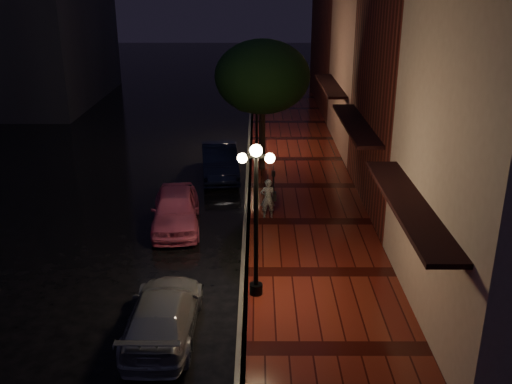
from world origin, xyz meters
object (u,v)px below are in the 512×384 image
(streetlamp_near, at_px, (256,213))
(navy_car, at_px, (220,161))
(streetlamp_far, at_px, (257,102))
(parking_meter, at_px, (273,184))
(street_tree, at_px, (263,79))
(woman_with_umbrella, at_px, (268,182))
(silver_car, at_px, (163,314))
(pink_car, at_px, (176,209))

(streetlamp_near, xyz_separation_m, navy_car, (-1.64, 10.32, -1.88))
(streetlamp_far, xyz_separation_m, parking_meter, (0.65, -7.24, -1.65))
(street_tree, bearing_deg, woman_with_umbrella, -88.40)
(silver_car, height_order, woman_with_umbrella, woman_with_umbrella)
(pink_car, bearing_deg, streetlamp_near, -65.19)
(street_tree, height_order, navy_car, street_tree)
(street_tree, relative_size, woman_with_umbrella, 2.80)
(pink_car, xyz_separation_m, navy_car, (1.22, 5.50, 0.02))
(streetlamp_far, bearing_deg, navy_car, -114.06)
(streetlamp_far, height_order, silver_car, streetlamp_far)
(pink_car, xyz_separation_m, silver_car, (0.56, -6.55, -0.09))
(streetlamp_far, distance_m, street_tree, 3.44)
(pink_car, bearing_deg, navy_car, 71.68)
(streetlamp_near, xyz_separation_m, parking_meter, (0.65, 6.76, -1.65))
(street_tree, xyz_separation_m, navy_car, (-1.90, -0.67, -3.53))
(woman_with_umbrella, bearing_deg, streetlamp_near, 79.76)
(navy_car, bearing_deg, streetlamp_far, 59.52)
(street_tree, bearing_deg, navy_car, -160.59)
(pink_car, relative_size, navy_car, 0.94)
(navy_car, relative_size, woman_with_umbrella, 2.10)
(pink_car, height_order, woman_with_umbrella, woman_with_umbrella)
(navy_car, height_order, woman_with_umbrella, woman_with_umbrella)
(street_tree, distance_m, navy_car, 4.06)
(streetlamp_near, distance_m, woman_with_umbrella, 5.49)
(streetlamp_near, height_order, street_tree, street_tree)
(pink_car, distance_m, parking_meter, 4.02)
(pink_car, relative_size, parking_meter, 3.07)
(pink_car, relative_size, silver_car, 0.99)
(silver_car, xyz_separation_m, parking_meter, (2.95, 8.49, 0.35))
(streetlamp_far, bearing_deg, pink_car, -107.29)
(silver_car, distance_m, parking_meter, 8.99)
(streetlamp_far, relative_size, pink_car, 1.06)
(parking_meter, bearing_deg, woman_with_umbrella, -115.83)
(navy_car, xyz_separation_m, woman_with_umbrella, (2.06, -4.95, 0.80))
(street_tree, relative_size, silver_car, 1.40)
(street_tree, bearing_deg, pink_car, -116.80)
(silver_car, bearing_deg, street_tree, -100.83)
(silver_car, relative_size, parking_meter, 3.12)
(navy_car, bearing_deg, streetlamp_near, -87.38)
(silver_car, bearing_deg, pink_car, -84.58)
(street_tree, height_order, woman_with_umbrella, street_tree)
(streetlamp_near, relative_size, street_tree, 0.74)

